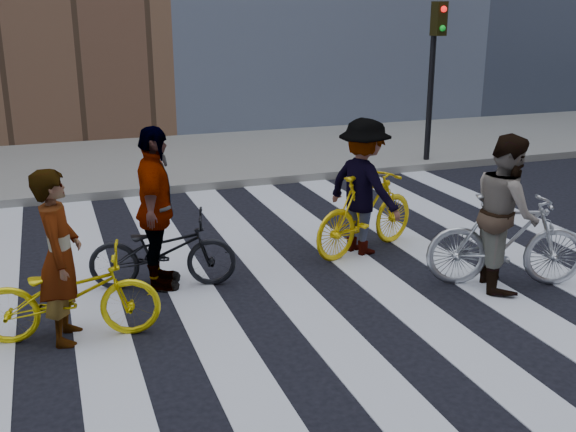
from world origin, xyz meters
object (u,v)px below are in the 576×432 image
bike_silver_mid (507,240)px  bike_dark_rear (163,251)px  bike_yellow_left (69,295)px  bike_yellow_right (366,213)px  rider_mid (506,212)px  rider_left (60,257)px  traffic_signal (435,56)px  rider_right (364,187)px  rider_rear (156,209)px

bike_silver_mid → bike_dark_rear: (-3.84, 1.33, -0.11)m
bike_dark_rear → bike_silver_mid: bearing=-95.7°
bike_yellow_left → bike_yellow_right: size_ratio=0.96×
rider_mid → bike_yellow_left: bearing=107.5°
bike_yellow_left → rider_mid: 4.92m
rider_left → rider_mid: (4.93, -0.32, 0.04)m
rider_mid → traffic_signal: bearing=-2.2°
bike_dark_rear → rider_right: rider_right is taller
bike_yellow_right → traffic_signal: bearing=-61.1°
bike_dark_rear → rider_mid: (3.79, -1.33, 0.47)m
bike_yellow_left → rider_rear: bearing=-36.6°
rider_right → bike_silver_mid: bearing=-167.1°
bike_yellow_right → rider_right: 0.37m
bike_silver_mid → rider_rear: bearing=92.5°
traffic_signal → bike_dark_rear: 7.98m
bike_dark_rear → rider_mid: 4.04m
traffic_signal → bike_yellow_right: size_ratio=1.81×
bike_yellow_left → rider_right: size_ratio=0.97×
bike_yellow_right → rider_mid: (0.99, -1.62, 0.37)m
rider_mid → rider_right: bearing=54.1°
bike_yellow_right → rider_rear: 2.89m
bike_dark_rear → rider_rear: rider_rear is taller
bike_dark_rear → rider_left: bearing=144.7°
bike_dark_rear → rider_right: 2.80m
rider_mid → rider_right: (-1.04, 1.62, -0.00)m
traffic_signal → bike_yellow_right: (-3.53, -4.21, -1.73)m
rider_right → rider_rear: size_ratio=0.95×
traffic_signal → bike_dark_rear: bearing=-144.6°
bike_yellow_left → rider_left: rider_left is taller
traffic_signal → bike_silver_mid: bearing=-113.1°
bike_yellow_right → rider_left: size_ratio=1.05×
bike_yellow_left → bike_yellow_right: 4.10m
bike_yellow_right → rider_right: (-0.05, 0.00, 0.36)m
bike_yellow_left → bike_yellow_right: (3.89, 1.30, 0.09)m
bike_silver_mid → bike_yellow_right: size_ratio=1.02×
rider_mid → bike_yellow_right: bearing=52.8°
bike_dark_rear → rider_right: (2.74, 0.29, 0.46)m
traffic_signal → bike_yellow_left: 9.42m
rider_right → rider_mid: bearing=-168.4°
rider_left → rider_rear: 1.49m
bike_yellow_left → bike_silver_mid: 4.95m
traffic_signal → rider_rear: bearing=-144.8°
bike_silver_mid → traffic_signal: bearing=-1.8°
rider_left → rider_mid: 4.94m
bike_silver_mid → rider_right: 1.99m
rider_right → rider_rear: bearing=74.8°
traffic_signal → rider_mid: bearing=-113.5°
bike_dark_rear → rider_rear: 0.52m
bike_yellow_left → rider_right: 4.08m
traffic_signal → bike_yellow_right: bearing=-130.0°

